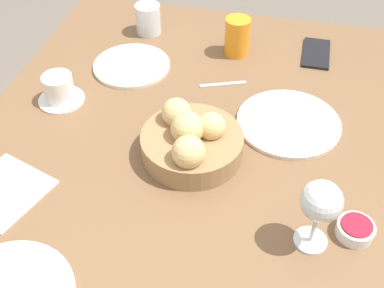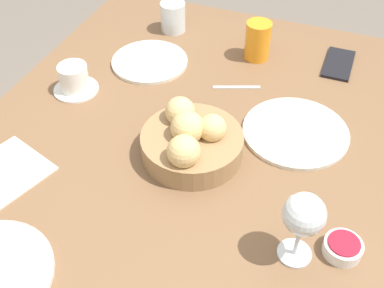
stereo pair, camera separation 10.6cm
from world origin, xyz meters
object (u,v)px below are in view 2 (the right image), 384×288
at_px(napkin, 6,172).
at_px(jam_bowl_berry, 343,248).
at_px(bread_basket, 191,140).
at_px(plate_far_center, 296,132).
at_px(plate_near_left, 150,62).
at_px(spoon_coffee, 236,87).
at_px(juice_glass, 258,41).
at_px(coffee_cup, 74,80).
at_px(water_tumbler, 173,17).
at_px(cell_phone, 339,64).
at_px(wine_glass, 304,216).

bearing_deg(napkin, jam_bowl_berry, 94.50).
bearing_deg(bread_basket, plate_far_center, 126.84).
relative_size(plate_near_left, spoon_coffee, 1.76).
xyz_separation_m(juice_glass, jam_bowl_berry, (0.57, 0.32, -0.04)).
bearing_deg(jam_bowl_berry, plate_far_center, -152.97).
bearing_deg(bread_basket, juice_glass, 176.00).
bearing_deg(spoon_coffee, plate_near_left, -94.75).
relative_size(plate_near_left, coffee_cup, 1.82).
height_order(water_tumbler, napkin, water_tumbler).
height_order(napkin, cell_phone, cell_phone).
bearing_deg(plate_near_left, jam_bowl_berry, 53.59).
relative_size(plate_far_center, water_tumbler, 2.81).
xyz_separation_m(jam_bowl_berry, napkin, (0.06, -0.71, -0.01)).
relative_size(bread_basket, plate_near_left, 1.07).
xyz_separation_m(plate_far_center, jam_bowl_berry, (0.29, 0.15, 0.01)).
xyz_separation_m(plate_far_center, wine_glass, (0.33, 0.07, 0.11)).
relative_size(water_tumbler, jam_bowl_berry, 1.23).
bearing_deg(plate_near_left, coffee_cup, -34.81).
relative_size(juice_glass, water_tumbler, 1.21).
distance_m(plate_near_left, cell_phone, 0.53).
xyz_separation_m(juice_glass, coffee_cup, (0.32, -0.40, -0.02)).
relative_size(juice_glass, cell_phone, 0.71).
height_order(coffee_cup, jam_bowl_berry, coffee_cup).
relative_size(plate_far_center, jam_bowl_berry, 3.45).
relative_size(coffee_cup, cell_phone, 0.77).
height_order(plate_near_left, napkin, plate_near_left).
bearing_deg(spoon_coffee, bread_basket, -4.46).
bearing_deg(jam_bowl_berry, wine_glass, -66.24).
height_order(bread_basket, spoon_coffee, bread_basket).
xyz_separation_m(juice_glass, cell_phone, (-0.04, 0.22, -0.05)).
xyz_separation_m(bread_basket, cell_phone, (-0.48, 0.25, -0.04)).
relative_size(plate_near_left, jam_bowl_berry, 2.93).
bearing_deg(cell_phone, water_tumbler, -91.06).
xyz_separation_m(water_tumbler, spoon_coffee, (0.21, 0.27, -0.04)).
relative_size(wine_glass, cell_phone, 1.04).
bearing_deg(coffee_cup, cell_phone, 120.30).
relative_size(wine_glass, coffee_cup, 1.35).
height_order(wine_glass, napkin, wine_glass).
height_order(juice_glass, water_tumbler, juice_glass).
distance_m(bread_basket, plate_far_center, 0.26).
height_order(water_tumbler, spoon_coffee, water_tumbler).
relative_size(juice_glass, spoon_coffee, 0.89).
xyz_separation_m(plate_near_left, spoon_coffee, (0.02, 0.26, -0.00)).
bearing_deg(coffee_cup, juice_glass, 128.84).
distance_m(water_tumbler, wine_glass, 0.84).
relative_size(spoon_coffee, napkin, 0.59).
height_order(jam_bowl_berry, spoon_coffee, jam_bowl_berry).
distance_m(bread_basket, plate_near_left, 0.38).
distance_m(bread_basket, jam_bowl_berry, 0.38).
bearing_deg(spoon_coffee, water_tumbler, -128.23).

